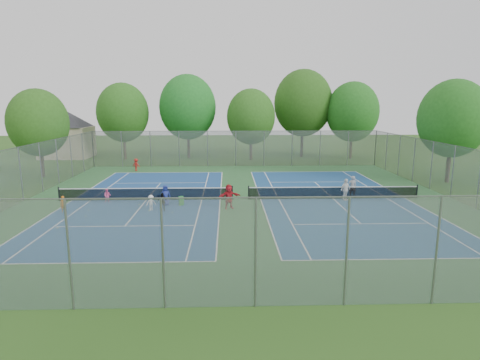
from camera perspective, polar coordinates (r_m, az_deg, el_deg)
name	(u,v)px	position (r m, az deg, el deg)	size (l,w,h in m)	color
ground	(240,200)	(30.04, 0.06, -2.80)	(120.00, 120.00, 0.00)	#2B531A
court_pad	(240,199)	(30.03, 0.06, -2.79)	(32.00, 32.00, 0.01)	#2D5F31
court_left	(146,200)	(30.62, -13.16, -2.80)	(10.97, 23.77, 0.01)	navy
court_right	(333,199)	(31.05, 13.09, -2.60)	(10.97, 23.77, 0.01)	navy
net_left	(146,194)	(30.52, -13.20, -1.99)	(12.87, 0.10, 0.91)	black
net_right	(333,193)	(30.95, 13.13, -1.81)	(12.87, 0.10, 0.91)	black
fence_north	(236,149)	(45.46, -0.60, 4.48)	(32.00, 0.10, 4.00)	gray
fence_south	(255,253)	(14.16, 2.21, -10.39)	(32.00, 0.10, 4.00)	gray
fence_west	(21,175)	(33.21, -28.73, 0.69)	(32.00, 0.10, 4.00)	gray
fence_east	(453,172)	(34.12, 28.02, 1.00)	(32.00, 0.10, 4.00)	gray
house	(65,125)	(57.24, -23.57, 7.14)	(11.03, 11.03, 7.30)	#B7A88C
tree_nw	(123,113)	(52.81, -16.33, 9.19)	(6.40, 6.40, 9.58)	#443326
tree_nl	(188,107)	(52.40, -7.46, 10.23)	(7.20, 7.20, 10.69)	#443326
tree_nc	(251,117)	(50.27, 1.58, 8.98)	(6.00, 6.00, 8.85)	#443326
tree_nr	(303,103)	(54.08, 8.95, 10.74)	(7.60, 7.60, 11.42)	#443326
tree_ne	(353,112)	(53.60, 15.72, 9.32)	(6.60, 6.60, 9.77)	#443326
tree_side_w	(38,123)	(43.15, -26.76, 7.28)	(5.60, 5.60, 8.47)	#443326
tree_side_e	(453,119)	(40.45, 28.03, 7.71)	(6.00, 6.00, 9.20)	#443326
ball_crate	(159,196)	(31.02, -11.39, -2.29)	(0.35, 0.35, 0.30)	blue
ball_hopper	(181,201)	(28.66, -8.36, -2.95)	(0.32, 0.32, 0.63)	#258A30
student_a	(63,204)	(28.83, -23.85, -3.20)	(0.41, 0.27, 1.12)	orange
student_b	(107,196)	(30.59, -18.34, -2.14)	(0.49, 0.38, 1.01)	pink
student_c	(151,203)	(27.58, -12.54, -3.18)	(0.69, 0.40, 1.07)	white
student_d	(162,202)	(27.30, -10.98, -3.07)	(0.73, 0.30, 1.25)	black
student_e	(165,195)	(28.69, -10.56, -2.16)	(0.71, 0.46, 1.45)	navy
student_f	(229,197)	(27.34, -1.58, -2.37)	(1.57, 0.50, 1.69)	#B21922
child_far_baseline	(136,165)	(43.74, -14.54, 2.10)	(0.86, 0.49, 1.32)	#B21F19
instructor	(352,187)	(31.75, 15.68, -0.91)	(0.61, 0.40, 1.68)	#979699
teen_court_b	(345,190)	(30.59, 14.77, -1.33)	(0.96, 0.40, 1.64)	white
tennis_ball_0	(149,211)	(27.52, -12.81, -4.30)	(0.07, 0.07, 0.07)	#B2DA32
tennis_ball_1	(139,205)	(29.29, -14.17, -3.43)	(0.07, 0.07, 0.07)	#C8D832
tennis_ball_2	(161,207)	(28.46, -11.15, -3.72)	(0.07, 0.07, 0.07)	#E6EF37
tennis_ball_3	(169,205)	(28.91, -10.09, -3.45)	(0.07, 0.07, 0.07)	#C5D431
tennis_ball_4	(89,210)	(28.84, -20.74, -4.05)	(0.07, 0.07, 0.07)	#C7E034
tennis_ball_5	(172,213)	(26.70, -9.59, -4.64)	(0.07, 0.07, 0.07)	#A3C22D
tennis_ball_6	(86,217)	(27.35, -21.11, -4.87)	(0.07, 0.07, 0.07)	#B5D531
tennis_ball_7	(57,228)	(25.49, -24.53, -6.27)	(0.07, 0.07, 0.07)	#E7F238
tennis_ball_8	(112,227)	(24.68, -17.68, -6.33)	(0.07, 0.07, 0.07)	#BAE234
tennis_ball_9	(180,206)	(28.47, -8.56, -3.63)	(0.07, 0.07, 0.07)	#BCD832
tennis_ball_10	(162,214)	(26.57, -11.04, -4.77)	(0.07, 0.07, 0.07)	#CEEB36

